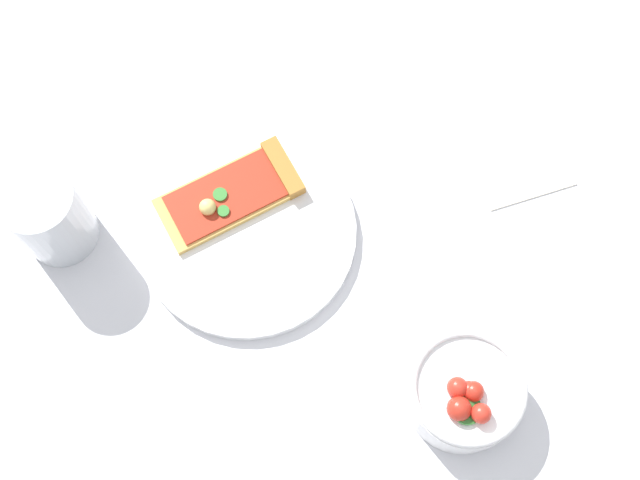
% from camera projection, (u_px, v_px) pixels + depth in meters
% --- Properties ---
extents(ground_plane, '(2.40, 2.40, 0.00)m').
position_uv_depth(ground_plane, '(294.00, 234.00, 0.99)').
color(ground_plane, silver).
rests_on(ground_plane, ground).
extents(plate, '(0.25, 0.25, 0.01)m').
position_uv_depth(plate, '(248.00, 233.00, 0.98)').
color(plate, white).
rests_on(plate, ground_plane).
extents(pizza_slice_main, '(0.08, 0.16, 0.03)m').
position_uv_depth(pizza_slice_main, '(237.00, 192.00, 0.98)').
color(pizza_slice_main, '#E5B256').
rests_on(pizza_slice_main, plate).
extents(salad_bowl, '(0.12, 0.12, 0.07)m').
position_uv_depth(salad_bowl, '(464.00, 392.00, 0.90)').
color(salad_bowl, white).
rests_on(salad_bowl, ground_plane).
extents(soda_glass, '(0.08, 0.08, 0.11)m').
position_uv_depth(soda_glass, '(50.00, 217.00, 0.94)').
color(soda_glass, silver).
rests_on(soda_glass, ground_plane).
extents(paper_napkin, '(0.16, 0.13, 0.00)m').
position_uv_depth(paper_napkin, '(511.00, 143.00, 1.02)').
color(paper_napkin, silver).
rests_on(paper_napkin, ground_plane).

